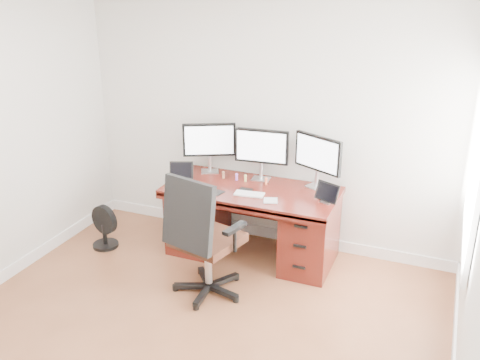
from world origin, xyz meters
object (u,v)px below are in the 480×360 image
at_px(office_chair, 204,257).
at_px(keyboard, 249,194).
at_px(desk, 252,219).
at_px(monitor_center, 261,148).
at_px(floor_fan, 104,227).

xyz_separation_m(office_chair, keyboard, (0.17, 0.65, 0.37)).
bearing_deg(office_chair, keyboard, 89.08).
bearing_deg(desk, office_chair, -99.26).
bearing_deg(monitor_center, office_chair, -102.37).
xyz_separation_m(floor_fan, monitor_center, (1.51, 0.67, 0.86)).
distance_m(desk, keyboard, 0.40).
relative_size(floor_fan, keyboard, 1.64).
relative_size(monitor_center, keyboard, 1.94).
distance_m(monitor_center, keyboard, 0.54).
relative_size(office_chair, keyboard, 4.12).
height_order(office_chair, keyboard, office_chair).
height_order(office_chair, floor_fan, office_chair).
height_order(monitor_center, keyboard, monitor_center).
xyz_separation_m(monitor_center, keyboard, (0.04, -0.42, -0.33)).
height_order(floor_fan, monitor_center, monitor_center).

